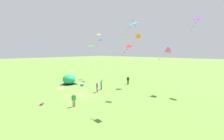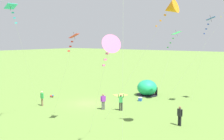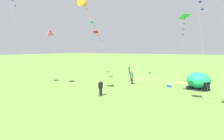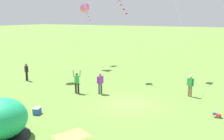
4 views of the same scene
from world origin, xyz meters
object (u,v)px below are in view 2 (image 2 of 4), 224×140
object	(u,v)px
person_watching_sky	(180,115)
popup_tent	(147,88)
kite_red	(73,40)
person_flying_kite	(121,101)
kite_orange	(170,8)
toddler_crawling	(52,96)
kite_cyan	(12,11)
kite_pink	(109,46)
person_with_toddler	(42,98)
kite_blue	(210,21)
cooler_box	(140,99)
kite_green	(175,36)
person_near_tent	(103,101)

from	to	relation	value
person_watching_sky	popup_tent	bearing A→B (deg)	-138.57
kite_red	person_flying_kite	bearing A→B (deg)	174.36
kite_orange	toddler_crawling	bearing A→B (deg)	-100.11
person_flying_kite	kite_cyan	bearing A→B (deg)	-24.68
popup_tent	person_flying_kite	size ratio (longest dim) A/B	1.49
person_flying_kite	kite_orange	bearing A→B (deg)	64.88
popup_tent	kite_pink	bearing A→B (deg)	21.59
person_with_toddler	kite_blue	world-z (taller)	kite_blue
person_flying_kite	kite_blue	bearing A→B (deg)	137.86
kite_orange	kite_cyan	xyz separation A→B (m)	(6.35, -11.03, -0.09)
cooler_box	person_with_toddler	distance (m)	11.61
person_flying_kite	person_watching_sky	xyz separation A→B (m)	(1.04, 6.87, -0.03)
kite_cyan	kite_red	world-z (taller)	kite_cyan
person_with_toddler	kite_orange	bearing A→B (deg)	91.87
popup_tent	person_flying_kite	world-z (taller)	popup_tent
kite_red	kite_orange	bearing A→B (deg)	113.57
cooler_box	kite_cyan	distance (m)	17.77
person_flying_kite	person_watching_sky	world-z (taller)	person_flying_kite
kite_green	kite_blue	size ratio (longest dim) A/B	0.85
popup_tent	cooler_box	distance (m)	3.56
kite_orange	person_watching_sky	bearing A→B (deg)	174.56
cooler_box	kite_cyan	bearing A→B (deg)	-14.61
toddler_crawling	kite_green	world-z (taller)	kite_green
cooler_box	kite_green	size ratio (longest dim) A/B	0.07
person_watching_sky	kite_red	distance (m)	11.21
person_near_tent	kite_orange	xyz separation A→B (m)	(2.35, 8.42, 8.85)
toddler_crawling	person_with_toddler	size ratio (longest dim) A/B	0.32
kite_red	person_near_tent	bearing A→B (deg)	-168.50
person_near_tent	person_watching_sky	bearing A→B (deg)	88.27
person_with_toddler	kite_red	xyz separation A→B (m)	(2.70, 7.64, 6.46)
person_with_toddler	person_near_tent	bearing A→B (deg)	113.51
kite_pink	kite_red	xyz separation A→B (m)	(-3.26, -6.27, 0.38)
person_flying_kite	kite_red	size ratio (longest dim) A/B	0.23
person_watching_sky	kite_blue	size ratio (longest dim) A/B	0.17
kite_pink	kite_blue	bearing A→B (deg)	176.56
kite_green	kite_cyan	size ratio (longest dim) A/B	0.82
cooler_box	person_near_tent	world-z (taller)	person_near_tent
person_with_toddler	kite_blue	xyz separation A→B (m)	(-10.99, 14.94, 8.45)
kite_blue	kite_red	distance (m)	15.63
person_with_toddler	kite_blue	size ratio (longest dim) A/B	0.17
kite_orange	kite_pink	bearing A→B (deg)	-9.04
person_near_tent	kite_red	xyz separation A→B (m)	(5.53, 1.13, 6.46)
person_watching_sky	kite_blue	world-z (taller)	kite_blue
person_watching_sky	kite_pink	xyz separation A→B (m)	(8.53, -1.22, 6.08)
kite_pink	kite_orange	distance (m)	7.09
toddler_crawling	kite_red	xyz separation A→B (m)	(6.30, 10.16, 7.25)
kite_green	kite_red	bearing A→B (deg)	-16.07
person_near_tent	person_watching_sky	distance (m)	8.63
kite_cyan	person_flying_kite	bearing A→B (deg)	155.32
popup_tent	kite_pink	xyz separation A→B (m)	(17.98, 7.11, 6.05)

